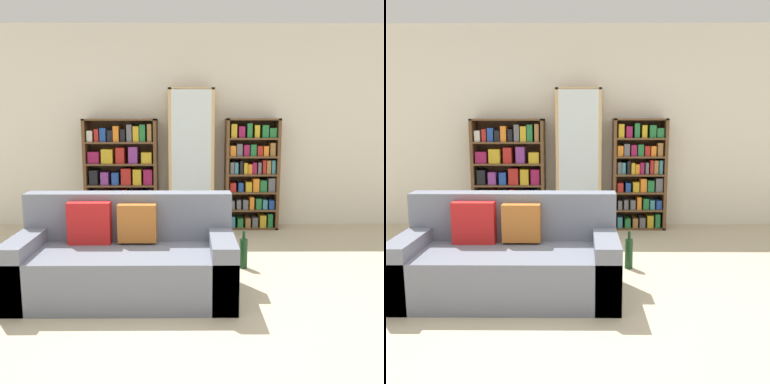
# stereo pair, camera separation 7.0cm
# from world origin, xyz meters

# --- Properties ---
(ground_plane) EXTENTS (16.00, 16.00, 0.00)m
(ground_plane) POSITION_xyz_m (0.00, 0.00, 0.00)
(ground_plane) COLOR beige
(wall_back) EXTENTS (6.65, 0.06, 2.70)m
(wall_back) POSITION_xyz_m (0.00, 2.81, 1.35)
(wall_back) COLOR silver
(wall_back) RESTS_ON ground
(couch) EXTENTS (1.80, 0.83, 0.82)m
(couch) POSITION_xyz_m (-0.42, 0.36, 0.29)
(couch) COLOR slate
(couch) RESTS_ON ground
(bookshelf_left) EXTENTS (0.96, 0.32, 1.47)m
(bookshelf_left) POSITION_xyz_m (-0.78, 2.60, 0.72)
(bookshelf_left) COLOR brown
(bookshelf_left) RESTS_ON ground
(display_cabinet) EXTENTS (0.59, 0.36, 1.85)m
(display_cabinet) POSITION_xyz_m (0.15, 2.59, 0.93)
(display_cabinet) COLOR tan
(display_cabinet) RESTS_ON ground
(bookshelf_right) EXTENTS (0.71, 0.32, 1.47)m
(bookshelf_right) POSITION_xyz_m (0.96, 2.60, 0.73)
(bookshelf_right) COLOR brown
(bookshelf_right) RESTS_ON ground
(wine_bottle) EXTENTS (0.08, 0.08, 0.38)m
(wine_bottle) POSITION_xyz_m (0.66, 0.98, 0.15)
(wine_bottle) COLOR #143819
(wine_bottle) RESTS_ON ground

